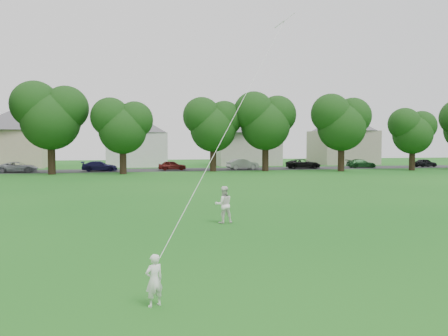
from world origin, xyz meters
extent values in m
plane|color=#135515|center=(0.00, 0.00, 0.00)|extent=(160.00, 160.00, 0.00)
cube|color=#2D2D30|center=(0.00, 42.00, 0.01)|extent=(90.00, 7.00, 0.01)
imported|color=white|center=(-1.46, -2.75, 0.49)|extent=(0.42, 0.36, 0.98)
imported|color=white|center=(1.77, 5.39, 0.71)|extent=(0.71, 0.56, 1.43)
plane|color=white|center=(4.15, 5.27, 7.78)|extent=(0.89, 1.02, 0.75)
cylinder|color=white|center=(1.34, 1.26, 4.24)|extent=(0.01, 0.01, 12.07)
cylinder|color=black|center=(-8.97, 36.49, 1.84)|extent=(0.75, 0.75, 3.67)
cylinder|color=black|center=(-1.88, 35.46, 1.53)|extent=(0.70, 0.70, 3.05)
cylinder|color=black|center=(8.15, 37.89, 1.63)|extent=(0.72, 0.72, 3.27)
cylinder|color=black|center=(14.12, 37.02, 1.77)|extent=(0.74, 0.74, 3.53)
cylinder|color=black|center=(22.45, 34.70, 1.71)|extent=(0.73, 0.73, 3.42)
cylinder|color=black|center=(31.55, 34.44, 1.43)|extent=(0.69, 0.69, 2.86)
imported|color=#9A9CA8|center=(-13.11, 41.00, 0.58)|extent=(4.10, 1.90, 1.14)
imported|color=#16143F|center=(-4.48, 41.00, 0.59)|extent=(4.03, 1.74, 1.16)
imported|color=#561411|center=(3.83, 41.00, 0.58)|extent=(3.38, 1.47, 1.13)
imported|color=#ADADAD|center=(12.53, 41.00, 0.65)|extent=(4.04, 1.77, 1.29)
imported|color=black|center=(20.56, 41.00, 0.62)|extent=(4.60, 2.56, 1.22)
imported|color=#17471C|center=(28.75, 41.00, 0.57)|extent=(4.03, 2.03, 1.12)
imported|color=black|center=(38.46, 41.00, 0.57)|extent=(3.41, 1.65, 1.12)
cube|color=beige|center=(-16.00, 52.00, 2.48)|extent=(8.28, 6.39, 4.96)
pyramid|color=#545156|center=(-16.00, 52.00, 7.69)|extent=(11.94, 11.94, 2.73)
cube|color=silver|center=(0.00, 52.00, 2.35)|extent=(8.10, 7.67, 4.70)
pyramid|color=#545156|center=(0.00, 52.00, 7.29)|extent=(11.69, 11.69, 2.59)
cube|color=#BAB5A6|center=(16.00, 52.00, 2.39)|extent=(9.15, 7.45, 4.78)
pyramid|color=#545156|center=(16.00, 52.00, 7.41)|extent=(13.19, 13.19, 2.63)
cube|color=#A49D88|center=(32.00, 52.00, 2.61)|extent=(9.03, 7.37, 5.22)
pyramid|color=#545156|center=(32.00, 52.00, 8.09)|extent=(13.03, 13.03, 2.87)
camera|label=1|loc=(-2.02, -10.78, 2.99)|focal=35.00mm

